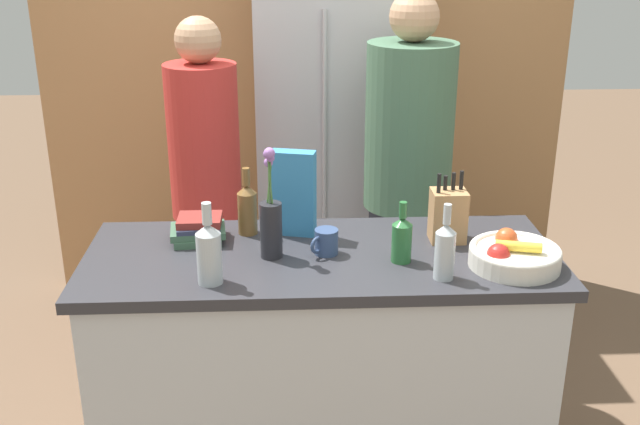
% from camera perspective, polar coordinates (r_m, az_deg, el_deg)
% --- Properties ---
extents(kitchen_island, '(1.63, 0.65, 0.94)m').
position_cam_1_polar(kitchen_island, '(2.80, 0.08, -11.86)').
color(kitchen_island, silver).
rests_on(kitchen_island, ground_plane).
extents(back_wall_wood, '(2.83, 0.12, 2.60)m').
position_cam_1_polar(back_wall_wood, '(4.11, -1.11, 11.42)').
color(back_wall_wood, '#AD7A4C').
rests_on(back_wall_wood, ground_plane).
extents(refrigerator, '(0.75, 0.62, 1.99)m').
position_cam_1_polar(refrigerator, '(3.83, 0.92, 6.06)').
color(refrigerator, '#B7B7BC').
rests_on(refrigerator, ground_plane).
extents(fruit_bowl, '(0.30, 0.30, 0.10)m').
position_cam_1_polar(fruit_bowl, '(2.55, 14.53, -3.13)').
color(fruit_bowl, silver).
rests_on(fruit_bowl, kitchen_island).
extents(knife_block, '(0.12, 0.10, 0.26)m').
position_cam_1_polar(knife_block, '(2.69, 9.73, -0.19)').
color(knife_block, '#A87A4C').
rests_on(knife_block, kitchen_island).
extents(flower_vase, '(0.08, 0.08, 0.39)m').
position_cam_1_polar(flower_vase, '(2.51, -3.76, -0.73)').
color(flower_vase, '#232328').
rests_on(flower_vase, kitchen_island).
extents(cereal_box, '(0.17, 0.09, 0.31)m').
position_cam_1_polar(cereal_box, '(2.69, -2.03, 1.48)').
color(cereal_box, teal).
rests_on(cereal_box, kitchen_island).
extents(coffee_mug, '(0.10, 0.10, 0.09)m').
position_cam_1_polar(coffee_mug, '(2.56, 0.44, -2.25)').
color(coffee_mug, '#334770').
rests_on(coffee_mug, kitchen_island).
extents(book_stack, '(0.21, 0.17, 0.09)m').
position_cam_1_polar(book_stack, '(2.70, -9.24, -1.29)').
color(book_stack, '#3D6047').
rests_on(book_stack, kitchen_island).
extents(bottle_oil, '(0.08, 0.08, 0.27)m').
position_cam_1_polar(bottle_oil, '(2.36, -8.46, -2.98)').
color(bottle_oil, '#B2BCC1').
rests_on(bottle_oil, kitchen_island).
extents(bottle_vinegar, '(0.07, 0.07, 0.25)m').
position_cam_1_polar(bottle_vinegar, '(2.40, 9.50, -2.80)').
color(bottle_vinegar, '#B2BCC1').
rests_on(bottle_vinegar, kitchen_island).
extents(bottle_wine, '(0.07, 0.07, 0.25)m').
position_cam_1_polar(bottle_wine, '(2.72, -5.57, 0.35)').
color(bottle_wine, brown).
rests_on(bottle_wine, kitchen_island).
extents(bottle_water, '(0.07, 0.07, 0.21)m').
position_cam_1_polar(bottle_water, '(2.50, 6.25, -1.96)').
color(bottle_water, '#286633').
rests_on(bottle_water, kitchen_island).
extents(person_at_sink, '(0.31, 0.31, 1.65)m').
position_cam_1_polar(person_at_sink, '(3.29, -8.67, 2.15)').
color(person_at_sink, '#383842').
rests_on(person_at_sink, ground_plane).
extents(person_in_blue, '(0.38, 0.38, 1.75)m').
position_cam_1_polar(person_in_blue, '(3.26, 6.67, 2.87)').
color(person_in_blue, '#383842').
rests_on(person_in_blue, ground_plane).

